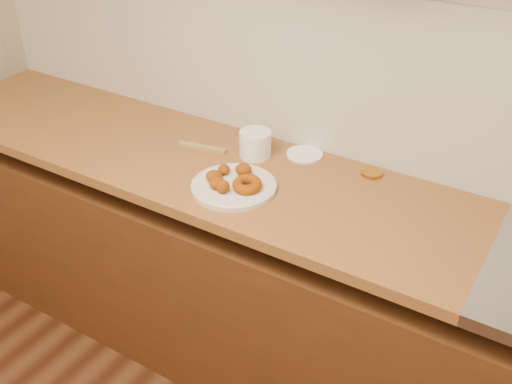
{
  "coord_description": "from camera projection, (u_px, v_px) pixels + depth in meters",
  "views": [
    {
      "loc": [
        0.64,
        0.17,
        1.97
      ],
      "look_at": [
        -0.22,
        1.56,
        0.93
      ],
      "focal_mm": 42.0,
      "sensor_mm": 36.0,
      "label": 1
    }
  ],
  "objects": [
    {
      "name": "wall_back",
      "position": [
        384.0,
        40.0,
        1.94
      ],
      "size": [
        4.0,
        0.02,
        2.7
      ],
      "primitive_type": "cube",
      "color": "#C7B596",
      "rests_on": "ground"
    },
    {
      "name": "base_cabinet",
      "position": [
        324.0,
        316.0,
        2.23
      ],
      "size": [
        3.6,
        0.6,
        0.77
      ],
      "primitive_type": "cube",
      "color": "#502914",
      "rests_on": "floor"
    },
    {
      "name": "donut_plate",
      "position": [
        234.0,
        186.0,
        2.02
      ],
      "size": [
        0.29,
        0.29,
        0.02
      ],
      "primitive_type": "cylinder",
      "color": "beige",
      "rests_on": "butcher_block"
    },
    {
      "name": "fried_dough_chunks",
      "position": [
        225.0,
        177.0,
        2.02
      ],
      "size": [
        0.13,
        0.19,
        0.05
      ],
      "color": "#934407",
      "rests_on": "donut_plate"
    },
    {
      "name": "tub_lid",
      "position": [
        305.0,
        154.0,
        2.22
      ],
      "size": [
        0.14,
        0.14,
        0.01
      ],
      "primitive_type": "cylinder",
      "rotation": [
        0.0,
        0.0,
        0.04
      ],
      "color": "white",
      "rests_on": "butcher_block"
    },
    {
      "name": "butcher_block",
      "position": [
        176.0,
        156.0,
        2.26
      ],
      "size": [
        2.3,
        0.62,
        0.04
      ],
      "primitive_type": "cube",
      "color": "brown",
      "rests_on": "base_cabinet"
    },
    {
      "name": "wooden_utensil",
      "position": [
        202.0,
        148.0,
        2.25
      ],
      "size": [
        0.19,
        0.06,
        0.01
      ],
      "primitive_type": "cube",
      "rotation": [
        0.0,
        0.0,
        0.18
      ],
      "color": "olive",
      "rests_on": "butcher_block"
    },
    {
      "name": "backsplash",
      "position": [
        378.0,
        85.0,
        2.01
      ],
      "size": [
        3.6,
        0.02,
        0.6
      ],
      "primitive_type": "cube",
      "color": "#BAB5A6",
      "rests_on": "wall_back"
    },
    {
      "name": "brass_jar_lid",
      "position": [
        372.0,
        173.0,
        2.09
      ],
      "size": [
        0.1,
        0.1,
        0.01
      ],
      "primitive_type": "cylinder",
      "rotation": [
        0.0,
        0.0,
        0.42
      ],
      "color": "#AE6E22",
      "rests_on": "butcher_block"
    },
    {
      "name": "plastic_tub",
      "position": [
        255.0,
        144.0,
        2.19
      ],
      "size": [
        0.14,
        0.14,
        0.1
      ],
      "primitive_type": "cylinder",
      "rotation": [
        0.0,
        0.0,
        -0.28
      ],
      "color": "white",
      "rests_on": "butcher_block"
    },
    {
      "name": "ring_donut",
      "position": [
        247.0,
        184.0,
        1.98
      ],
      "size": [
        0.11,
        0.11,
        0.04
      ],
      "primitive_type": "torus",
      "rotation": [
        0.1,
        0.0,
        0.09
      ],
      "color": "#934407",
      "rests_on": "donut_plate"
    }
  ]
}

